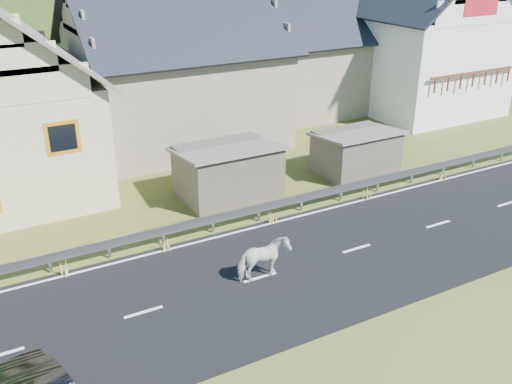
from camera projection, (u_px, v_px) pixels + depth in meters
ground at (356, 250)px, 20.62m from camera, size 160.00×160.00×0.00m
road at (357, 249)px, 20.61m from camera, size 60.00×7.00×0.04m
lane_markings at (357, 248)px, 20.60m from camera, size 60.00×6.60×0.01m
guardrail at (302, 198)px, 23.34m from camera, size 28.10×0.09×0.75m
shed_left at (228, 172)px, 24.50m from camera, size 4.30×3.30×2.40m
shed_right at (355, 153)px, 26.99m from camera, size 3.80×2.90×2.20m
house_stone_a at (173, 54)px, 30.31m from camera, size 10.80×9.80×8.90m
house_stone_b at (309, 42)px, 36.45m from camera, size 9.80×8.80×8.10m
house_white at (414, 28)px, 36.33m from camera, size 8.80×10.80×9.70m
mountain at (2, 45)px, 175.20m from camera, size 440.00×280.00×260.00m
horse at (264, 259)px, 18.51m from camera, size 0.78×1.71×1.44m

